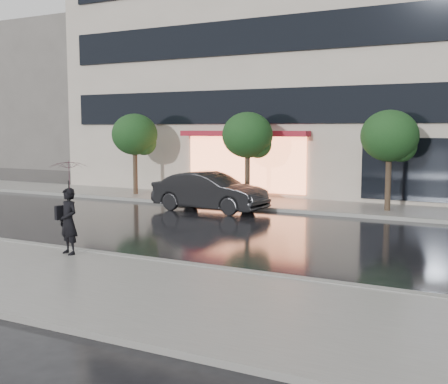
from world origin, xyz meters
The scene contains 12 objects.
ground centered at (0.00, 0.00, 0.00)m, with size 120.00×120.00×0.00m, color black.
sidewalk_near centered at (0.00, -3.25, 0.06)m, with size 60.00×4.50×0.12m, color slate.
sidewalk_far centered at (0.00, 10.25, 0.06)m, with size 60.00×3.50×0.12m, color slate.
curb_near centered at (0.00, -1.00, 0.07)m, with size 60.00×0.25×0.14m, color gray.
curb_far centered at (0.00, 8.50, 0.07)m, with size 60.00×0.25×0.14m, color gray.
office_building centered at (0.00, 17.97, 9.00)m, with size 30.00×12.76×18.00m.
bg_building_left centered at (-28.00, 26.00, 6.00)m, with size 14.00×10.00×12.00m, color #59544F.
tree_far_west centered at (-8.94, 10.03, 2.92)m, with size 2.20×2.20×3.99m.
tree_mid_west centered at (-2.94, 10.03, 2.92)m, with size 2.20×2.20×3.99m.
tree_mid_east centered at (3.06, 10.03, 2.92)m, with size 2.20×2.20×3.99m.
parked_car centered at (-3.45, 7.42, 0.77)m, with size 1.63×4.69×1.54m, color black.
pedestrian_with_umbrella centered at (-2.51, -1.51, 1.67)m, with size 1.16×1.18×2.37m.
Camera 1 is at (7.36, -12.01, 3.27)m, focal length 45.00 mm.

